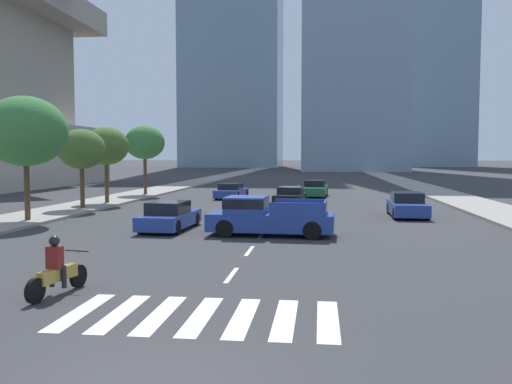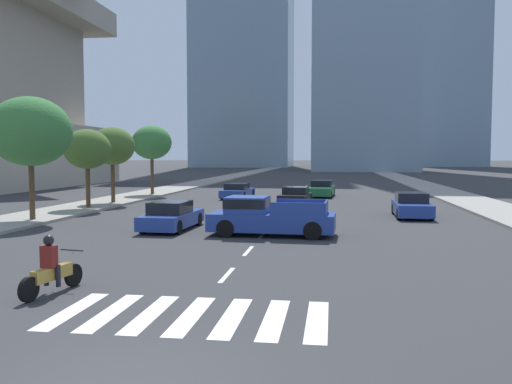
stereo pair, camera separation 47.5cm
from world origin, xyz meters
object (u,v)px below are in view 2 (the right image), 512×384
(street_tree_nearest, at_px, (30,132))
(sedan_blue_3, at_px, (171,217))
(sedan_blue_4, at_px, (237,191))
(street_tree_third, at_px, (112,146))
(motorcycle_trailing, at_px, (52,271))
(pickup_truck, at_px, (266,217))
(street_tree_second, at_px, (87,149))
(street_tree_fourth, at_px, (152,143))
(sedan_black_0, at_px, (295,196))
(sedan_green_2, at_px, (322,189))
(sedan_blue_1, at_px, (412,206))

(street_tree_nearest, bearing_deg, sedan_blue_3, -12.26)
(sedan_blue_4, bearing_deg, street_tree_third, 133.93)
(motorcycle_trailing, relative_size, pickup_truck, 0.41)
(street_tree_nearest, relative_size, street_tree_second, 1.27)
(motorcycle_trailing, xyz_separation_m, street_tree_fourth, (-8.50, 32.44, 3.97))
(sedan_blue_3, bearing_deg, motorcycle_trailing, -174.62)
(sedan_black_0, relative_size, sedan_green_2, 0.90)
(street_tree_nearest, bearing_deg, street_tree_third, 90.00)
(pickup_truck, distance_m, street_tree_nearest, 13.46)
(street_tree_third, relative_size, street_tree_fourth, 0.90)
(sedan_blue_1, distance_m, street_tree_nearest, 20.84)
(sedan_green_2, bearing_deg, pickup_truck, -0.56)
(sedan_blue_3, height_order, sedan_blue_4, sedan_blue_3)
(sedan_blue_3, height_order, street_tree_nearest, street_tree_nearest)
(sedan_blue_4, bearing_deg, street_tree_second, 147.55)
(sedan_green_2, distance_m, sedan_blue_4, 7.28)
(sedan_blue_1, relative_size, street_tree_fourth, 0.76)
(sedan_blue_1, bearing_deg, motorcycle_trailing, -29.93)
(sedan_blue_4, xyz_separation_m, street_tree_fourth, (-7.81, 2.02, 3.99))
(sedan_black_0, height_order, street_tree_fourth, street_tree_fourth)
(pickup_truck, height_order, street_tree_nearest, street_tree_nearest)
(sedan_blue_3, bearing_deg, street_tree_second, 46.96)
(street_tree_nearest, height_order, street_tree_third, street_tree_nearest)
(sedan_blue_4, bearing_deg, pickup_truck, -161.99)
(street_tree_nearest, relative_size, street_tree_third, 1.19)
(motorcycle_trailing, distance_m, sedan_blue_4, 30.42)
(street_tree_nearest, bearing_deg, street_tree_fourth, 90.00)
(sedan_black_0, distance_m, sedan_blue_3, 14.79)
(sedan_blue_4, xyz_separation_m, street_tree_third, (-7.81, -6.41, 3.53))
(motorcycle_trailing, xyz_separation_m, street_tree_third, (-8.50, 24.00, 3.51))
(pickup_truck, xyz_separation_m, sedan_black_0, (0.25, 15.23, -0.24))
(sedan_black_0, distance_m, sedan_blue_4, 6.77)
(sedan_green_2, height_order, street_tree_nearest, street_tree_nearest)
(sedan_blue_1, xyz_separation_m, sedan_blue_4, (-11.98, 11.72, -0.06))
(sedan_green_2, bearing_deg, sedan_blue_1, 24.29)
(motorcycle_trailing, distance_m, sedan_black_0, 26.18)
(sedan_green_2, bearing_deg, sedan_blue_4, -62.31)
(motorcycle_trailing, xyz_separation_m, sedan_green_2, (5.99, 33.30, 0.05))
(pickup_truck, height_order, street_tree_fourth, street_tree_fourth)
(sedan_green_2, bearing_deg, street_tree_nearest, -31.97)
(pickup_truck, relative_size, sedan_green_2, 1.12)
(pickup_truck, height_order, street_tree_second, street_tree_second)
(motorcycle_trailing, height_order, street_tree_nearest, street_tree_nearest)
(motorcycle_trailing, height_order, street_tree_second, street_tree_second)
(street_tree_fourth, bearing_deg, sedan_black_0, -27.32)
(sedan_blue_1, distance_m, sedan_blue_4, 16.76)
(sedan_green_2, distance_m, street_tree_third, 17.56)
(street_tree_second, relative_size, street_tree_third, 0.94)
(pickup_truck, height_order, sedan_blue_1, pickup_truck)
(sedan_green_2, relative_size, street_tree_second, 0.99)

